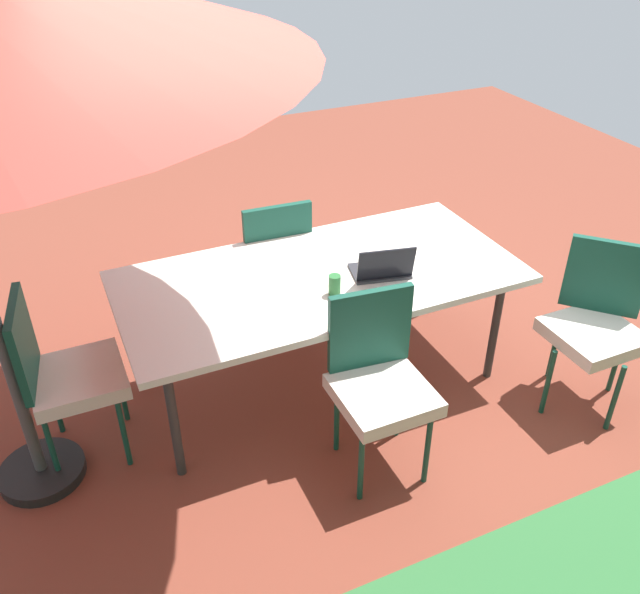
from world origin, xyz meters
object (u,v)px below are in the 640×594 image
Objects in this scene: chair_south at (272,257)px; chair_east at (63,371)px; dining_table at (320,281)px; cup at (335,285)px; laptop at (382,269)px; chair_north at (379,378)px; chair_northwest at (596,320)px.

chair_south is 1.00× the size of chair_east.
dining_table is 0.25m from cup.
chair_east is 8.47× the size of cup.
chair_south reaches higher than dining_table.
cup is (0.32, 0.06, 0.01)m from laptop.
chair_south is 1.38m from chair_north.
chair_north is (-0.01, 0.71, -0.17)m from dining_table.
chair_south reaches higher than cup.
cup is at bearing -90.64° from chair_east.
chair_south is at bearing 98.08° from chair_north.
laptop reaches higher than chair_northwest.
chair_south is 1.00× the size of chair_north.
dining_table is 2.31× the size of chair_east.
chair_east is 2.68× the size of laptop.
chair_north and chair_east have the same top height.
cup is (-1.42, 0.22, 0.28)m from chair_east.
dining_table is at bearing -162.97° from chair_northwest.
dining_table is 0.69m from chair_south.
chair_north is 1.36m from chair_northwest.
dining_table is 2.31× the size of chair_south.
laptop is (-0.31, 0.16, 0.09)m from dining_table.
chair_northwest is (-1.41, 1.43, 0.00)m from chair_south.
dining_table is 1.44m from chair_east.
dining_table is 0.36m from laptop.
laptop is (-1.74, 0.16, 0.27)m from chair_east.
chair_north is 0.68m from laptop.
chair_east is at bearing 0.04° from dining_table.
chair_northwest is 1.00× the size of chair_east.
chair_northwest is at bearing 150.84° from dining_table.
laptop is 3.15× the size of cup.
chair_north is at bearing 95.20° from chair_south.
chair_north is at bearing 73.62° from laptop.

